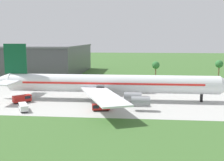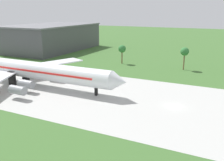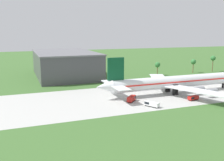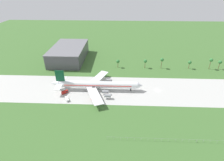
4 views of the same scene
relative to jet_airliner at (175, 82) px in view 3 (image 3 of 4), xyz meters
name	(u,v)px [view 3 (image 3 of 4)]	position (x,y,z in m)	size (l,w,h in m)	color
jet_airliner	(175,82)	(0.00, 0.00, 0.00)	(78.48, 56.12, 17.95)	white
baggage_tug	(193,98)	(-0.63, -13.84, -4.28)	(5.11, 2.82, 1.85)	black
fuel_truck	(132,99)	(-25.79, -6.38, -4.03)	(5.27, 5.22, 2.36)	black
catering_van	(151,104)	(-21.73, -15.57, -4.27)	(4.68, 6.18, 1.89)	black
terminal_building	(65,64)	(-40.13, 65.93, 2.69)	(36.72, 61.20, 15.96)	#47474C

